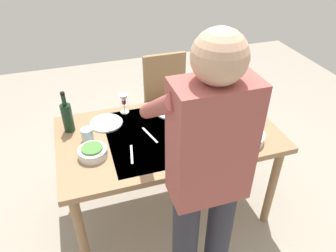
{
  "coord_description": "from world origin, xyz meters",
  "views": [
    {
      "loc": [
        0.54,
        1.7,
        2.05
      ],
      "look_at": [
        0.0,
        0.0,
        0.8
      ],
      "focal_mm": 34.59,
      "sensor_mm": 36.0,
      "label": 1
    }
  ],
  "objects_px": {
    "wine_glass_right": "(124,100)",
    "water_cup_far_right": "(87,135)",
    "dinner_plate_far": "(170,111)",
    "water_cup_near_right": "(204,141)",
    "water_cup_far_left": "(232,101)",
    "water_cup_near_left": "(208,102)",
    "chair_near": "(168,97)",
    "person_server": "(206,176)",
    "serving_bowl_pasta": "(241,135)",
    "dinner_plate_near": "(106,123)",
    "wine_glass_left": "(183,126)",
    "side_bowl_salad": "(93,152)",
    "wine_bottle": "(67,117)",
    "dining_table": "(168,141)"
  },
  "relations": [
    {
      "from": "wine_glass_left",
      "to": "side_bowl_salad",
      "type": "xyz_separation_m",
      "value": [
        0.59,
        -0.01,
        -0.07
      ]
    },
    {
      "from": "dining_table",
      "to": "water_cup_far_left",
      "type": "distance_m",
      "value": 0.61
    },
    {
      "from": "water_cup_near_left",
      "to": "water_cup_far_right",
      "type": "bearing_deg",
      "value": 9.17
    },
    {
      "from": "water_cup_far_right",
      "to": "water_cup_near_right",
      "type": "bearing_deg",
      "value": 157.37
    },
    {
      "from": "wine_glass_left",
      "to": "wine_glass_right",
      "type": "relative_size",
      "value": 1.0
    },
    {
      "from": "wine_glass_right",
      "to": "water_cup_far_right",
      "type": "distance_m",
      "value": 0.4
    },
    {
      "from": "chair_near",
      "to": "dinner_plate_near",
      "type": "bearing_deg",
      "value": 42.0
    },
    {
      "from": "wine_bottle",
      "to": "side_bowl_salad",
      "type": "relative_size",
      "value": 1.64
    },
    {
      "from": "water_cup_near_right",
      "to": "water_cup_far_left",
      "type": "height_order",
      "value": "water_cup_near_right"
    },
    {
      "from": "person_server",
      "to": "wine_glass_left",
      "type": "relative_size",
      "value": 11.19
    },
    {
      "from": "side_bowl_salad",
      "to": "dinner_plate_near",
      "type": "height_order",
      "value": "side_bowl_salad"
    },
    {
      "from": "water_cup_far_left",
      "to": "dinner_plate_near",
      "type": "bearing_deg",
      "value": -2.93
    },
    {
      "from": "wine_glass_right",
      "to": "dinner_plate_near",
      "type": "distance_m",
      "value": 0.21
    },
    {
      "from": "dining_table",
      "to": "water_cup_far_right",
      "type": "distance_m",
      "value": 0.55
    },
    {
      "from": "dining_table",
      "to": "wine_glass_left",
      "type": "distance_m",
      "value": 0.22
    },
    {
      "from": "wine_glass_right",
      "to": "dinner_plate_far",
      "type": "height_order",
      "value": "wine_glass_right"
    },
    {
      "from": "person_server",
      "to": "water_cup_far_left",
      "type": "bearing_deg",
      "value": -124.6
    },
    {
      "from": "dining_table",
      "to": "dinner_plate_far",
      "type": "xyz_separation_m",
      "value": [
        -0.09,
        -0.24,
        0.09
      ]
    },
    {
      "from": "person_server",
      "to": "wine_glass_right",
      "type": "distance_m",
      "value": 1.05
    },
    {
      "from": "water_cup_near_right",
      "to": "water_cup_far_left",
      "type": "distance_m",
      "value": 0.57
    },
    {
      "from": "wine_glass_left",
      "to": "wine_glass_right",
      "type": "distance_m",
      "value": 0.54
    },
    {
      "from": "wine_bottle",
      "to": "serving_bowl_pasta",
      "type": "xyz_separation_m",
      "value": [
        -1.07,
        0.45,
        -0.08
      ]
    },
    {
      "from": "chair_near",
      "to": "dinner_plate_near",
      "type": "distance_m",
      "value": 0.89
    },
    {
      "from": "water_cup_near_left",
      "to": "water_cup_near_right",
      "type": "height_order",
      "value": "water_cup_near_left"
    },
    {
      "from": "side_bowl_salad",
      "to": "dinner_plate_far",
      "type": "height_order",
      "value": "side_bowl_salad"
    },
    {
      "from": "wine_glass_right",
      "to": "water_cup_near_left",
      "type": "distance_m",
      "value": 0.63
    },
    {
      "from": "wine_bottle",
      "to": "serving_bowl_pasta",
      "type": "relative_size",
      "value": 0.99
    },
    {
      "from": "dining_table",
      "to": "wine_glass_left",
      "type": "bearing_deg",
      "value": 122.96
    },
    {
      "from": "person_server",
      "to": "dinner_plate_near",
      "type": "height_order",
      "value": "person_server"
    },
    {
      "from": "dining_table",
      "to": "side_bowl_salad",
      "type": "xyz_separation_m",
      "value": [
        0.52,
        0.1,
        0.11
      ]
    },
    {
      "from": "water_cup_far_left",
      "to": "side_bowl_salad",
      "type": "height_order",
      "value": "water_cup_far_left"
    },
    {
      "from": "person_server",
      "to": "serving_bowl_pasta",
      "type": "relative_size",
      "value": 5.63
    },
    {
      "from": "chair_near",
      "to": "wine_bottle",
      "type": "relative_size",
      "value": 3.07
    },
    {
      "from": "water_cup_near_left",
      "to": "serving_bowl_pasta",
      "type": "relative_size",
      "value": 0.32
    },
    {
      "from": "dining_table",
      "to": "wine_bottle",
      "type": "distance_m",
      "value": 0.7
    },
    {
      "from": "serving_bowl_pasta",
      "to": "person_server",
      "type": "bearing_deg",
      "value": 45.07
    },
    {
      "from": "wine_glass_left",
      "to": "water_cup_near_left",
      "type": "relative_size",
      "value": 1.56
    },
    {
      "from": "water_cup_near_left",
      "to": "water_cup_far_left",
      "type": "bearing_deg",
      "value": 168.23
    },
    {
      "from": "wine_glass_right",
      "to": "wine_bottle",
      "type": "bearing_deg",
      "value": 15.14
    },
    {
      "from": "chair_near",
      "to": "person_server",
      "type": "relative_size",
      "value": 0.54
    },
    {
      "from": "wine_glass_left",
      "to": "water_cup_far_left",
      "type": "bearing_deg",
      "value": -150.16
    },
    {
      "from": "wine_glass_left",
      "to": "water_cup_far_right",
      "type": "relative_size",
      "value": 1.65
    },
    {
      "from": "chair_near",
      "to": "wine_glass_left",
      "type": "bearing_deg",
      "value": 78.62
    },
    {
      "from": "water_cup_far_right",
      "to": "dinner_plate_far",
      "type": "height_order",
      "value": "water_cup_far_right"
    },
    {
      "from": "water_cup_near_left",
      "to": "water_cup_near_right",
      "type": "distance_m",
      "value": 0.49
    },
    {
      "from": "wine_glass_left",
      "to": "water_cup_near_right",
      "type": "relative_size",
      "value": 1.58
    },
    {
      "from": "dining_table",
      "to": "dinner_plate_far",
      "type": "height_order",
      "value": "dinner_plate_far"
    },
    {
      "from": "wine_glass_right",
      "to": "water_cup_far_left",
      "type": "xyz_separation_m",
      "value": [
        -0.8,
        0.16,
        -0.06
      ]
    },
    {
      "from": "chair_near",
      "to": "wine_glass_left",
      "type": "xyz_separation_m",
      "value": [
        0.18,
        0.91,
        0.32
      ]
    },
    {
      "from": "wine_glass_right",
      "to": "serving_bowl_pasta",
      "type": "xyz_separation_m",
      "value": [
        -0.67,
        0.56,
        -0.07
      ]
    }
  ]
}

